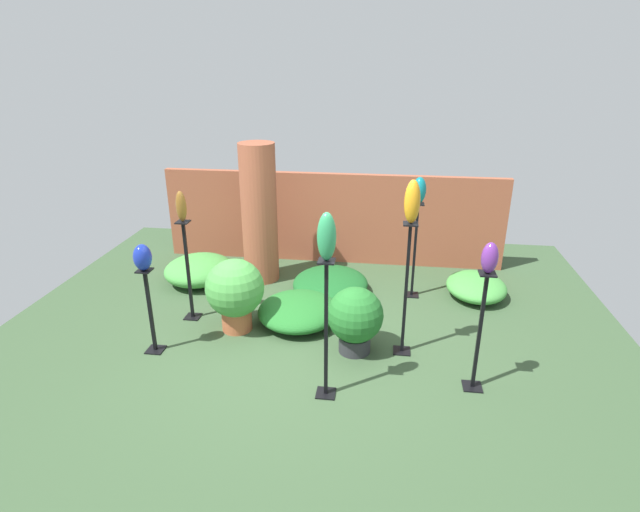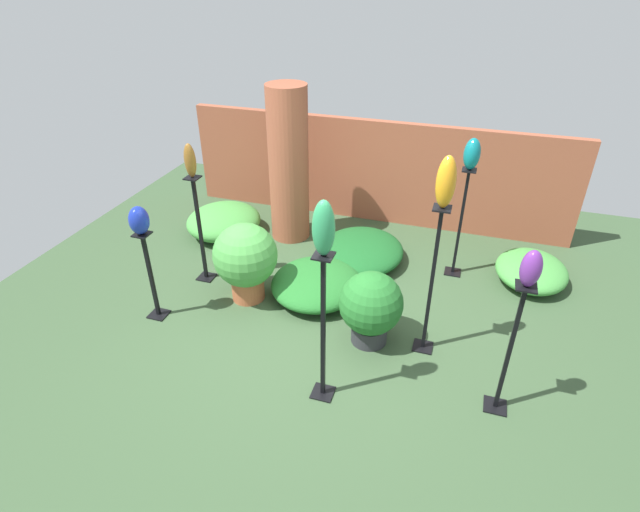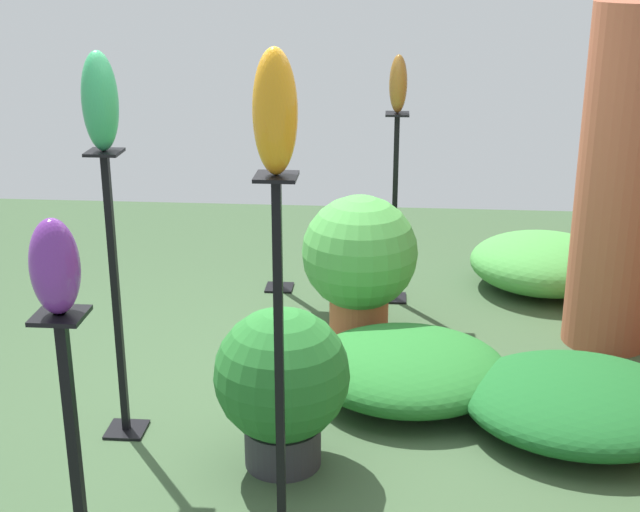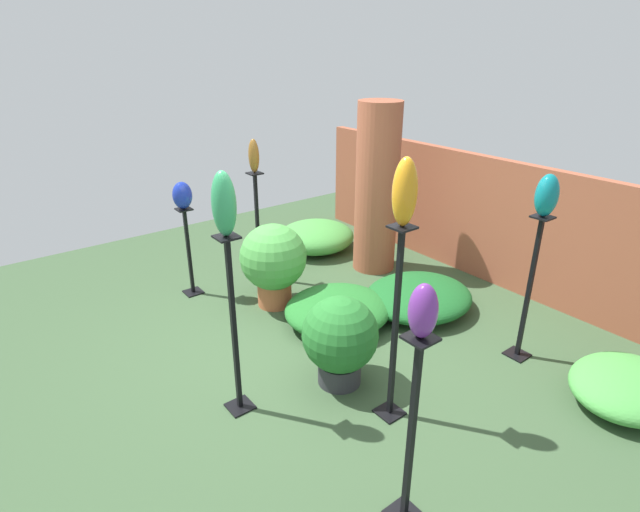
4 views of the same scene
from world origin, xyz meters
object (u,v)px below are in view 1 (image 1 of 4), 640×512
Objects in this scene: pedestal_amber at (406,295)px; pedestal_jade at (326,336)px; pedestal_teal at (414,254)px; potted_plant_near_pillar at (355,318)px; brick_pillar at (259,214)px; pedestal_bronze at (189,275)px; pedestal_violet at (479,337)px; art_vase_teal at (419,190)px; pedestal_cobalt at (151,315)px; art_vase_amber at (412,202)px; art_vase_jade at (327,237)px; art_vase_bronze at (181,206)px; potted_plant_front_right at (235,291)px; art_vase_violet at (490,258)px; art_vase_cobalt at (143,257)px.

pedestal_jade is (-0.79, -0.92, -0.05)m from pedestal_amber.
pedestal_teal is 1.76m from potted_plant_near_pillar.
brick_pillar reaches higher than pedestal_bronze.
art_vase_teal is (-0.56, 2.13, 0.97)m from pedestal_violet.
brick_pillar is 2.84m from pedestal_amber.
pedestal_cobalt is 2.21× the size of art_vase_amber.
pedestal_jade is 2.19m from pedestal_cobalt.
art_vase_amber is 1.22m from art_vase_jade.
pedestal_violet is 3.41× the size of art_vase_bronze.
art_vase_bronze is (-0.62, -1.36, 0.48)m from brick_pillar.
pedestal_amber is at bearing -6.85° from potted_plant_front_right.
pedestal_amber is (2.15, -1.83, -0.31)m from brick_pillar.
potted_plant_front_right is (-1.52, 0.31, 0.09)m from potted_plant_near_pillar.
pedestal_teal reaches higher than pedestal_cobalt.
brick_pillar reaches higher than pedestal_cobalt.
pedestal_cobalt is (-0.14, -0.84, -0.15)m from pedestal_bronze.
art_vase_teal is 3.12m from art_vase_bronze.
art_vase_teal reaches higher than pedestal_amber.
art_vase_bronze is (0.14, 0.84, 1.07)m from pedestal_cobalt.
pedestal_teal is (2.31, -0.30, -0.41)m from brick_pillar.
pedestal_teal is 2.85m from art_vase_jade.
art_vase_violet is 1.73m from potted_plant_near_pillar.
art_vase_cobalt is (-0.14, -0.84, 0.57)m from pedestal_bronze.
pedestal_amber is 3.38× the size of art_vase_amber.
pedestal_jade is 2.63m from pedestal_teal.
art_vase_bronze reaches higher than pedestal_bronze.
art_vase_bronze is at bearing 170.41° from pedestal_amber.
brick_pillar is 1.56m from pedestal_bronze.
art_vase_teal is 2.08m from potted_plant_near_pillar.
potted_plant_front_right is at bearing 37.05° from pedestal_cobalt.
brick_pillar is 1.66m from potted_plant_front_right.
pedestal_cobalt is at bearing -99.55° from pedestal_bronze.
pedestal_violet is 3.64× the size of art_vase_teal.
pedestal_amber is 4.13× the size of art_vase_bronze.
pedestal_bronze is 4.47× the size of art_vase_cobalt.
pedestal_amber reaches higher than potted_plant_front_right.
brick_pillar is 2.39m from art_vase_teal.
art_vase_violet is at bearing -16.92° from pedestal_bronze.
potted_plant_near_pillar is at bearing -49.99° from brick_pillar.
art_vase_teal is at bearing 29.73° from potted_plant_front_right.
art_vase_jade is at bearing -168.02° from pedestal_violet.
brick_pillar is at bearing 71.01° from pedestal_cobalt.
pedestal_teal is 3.60× the size of art_vase_bronze.
art_vase_amber reaches higher than art_vase_jade.
potted_plant_front_right is (-1.29, 1.17, -1.19)m from art_vase_jade.
art_vase_amber is 1.52× the size of art_vase_violet.
art_vase_bronze is 0.41× the size of potted_plant_front_right.
art_vase_amber is 1.22× the size of art_vase_bronze.
pedestal_cobalt is 3.77m from art_vase_violet.
art_vase_teal reaches higher than pedestal_bronze.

